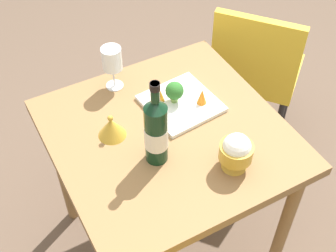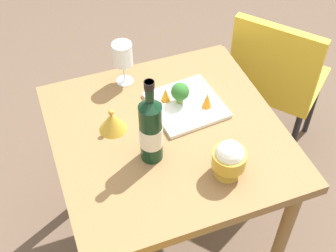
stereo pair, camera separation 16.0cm
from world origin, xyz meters
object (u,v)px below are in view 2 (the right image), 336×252
object	(u,v)px
rice_bowl_lid	(112,121)
broccoli_floret	(180,92)
wine_glass	(123,55)
rice_bowl	(229,159)
serving_plate	(186,105)
chair_near_window	(275,77)
carrot_garnish_left	(207,100)
wine_bottle	(151,130)
carrot_garnish_right	(166,94)

from	to	relation	value
rice_bowl_lid	broccoli_floret	size ratio (longest dim) A/B	1.17
wine_glass	rice_bowl_lid	distance (m)	0.27
rice_bowl	serving_plate	world-z (taller)	rice_bowl
rice_bowl	wine_glass	bearing A→B (deg)	-71.88
wine_glass	rice_bowl	world-z (taller)	wine_glass
chair_near_window	wine_glass	size ratio (longest dim) A/B	4.75
serving_plate	broccoli_floret	world-z (taller)	broccoli_floret
rice_bowl	broccoli_floret	size ratio (longest dim) A/B	1.65
rice_bowl_lid	broccoli_floret	bearing A→B (deg)	-173.30
chair_near_window	broccoli_floret	world-z (taller)	chair_near_window
rice_bowl_lid	carrot_garnish_left	bearing A→B (deg)	176.04
wine_glass	broccoli_floret	xyz separation A→B (m)	(-0.15, 0.20, -0.06)
wine_bottle	carrot_garnish_left	bearing A→B (deg)	-151.55
rice_bowl_lid	wine_glass	bearing A→B (deg)	-115.92
rice_bowl_lid	serving_plate	size ratio (longest dim) A/B	0.37
chair_near_window	wine_glass	xyz separation A→B (m)	(0.73, 0.02, 0.34)
rice_bowl	carrot_garnish_right	size ratio (longest dim) A/B	2.49
serving_plate	carrot_garnish_right	distance (m)	0.09
wine_glass	rice_bowl_lid	bearing A→B (deg)	64.08
wine_glass	carrot_garnish_right	world-z (taller)	wine_glass
serving_plate	carrot_garnish_left	size ratio (longest dim) A/B	4.34
rice_bowl	rice_bowl_lid	size ratio (longest dim) A/B	1.42
broccoli_floret	carrot_garnish_right	distance (m)	0.06
wine_bottle	broccoli_floret	size ratio (longest dim) A/B	3.84
wine_bottle	wine_glass	bearing A→B (deg)	-93.47
wine_bottle	rice_bowl	bearing A→B (deg)	143.02
chair_near_window	carrot_garnish_left	world-z (taller)	chair_near_window
rice_bowl_lid	carrot_garnish_right	xyz separation A→B (m)	(-0.22, -0.06, 0.01)
serving_plate	wine_glass	bearing A→B (deg)	-51.42
chair_near_window	rice_bowl	size ratio (longest dim) A/B	6.00
carrot_garnish_right	wine_glass	bearing A→B (deg)	-57.85
wine_glass	serving_plate	world-z (taller)	wine_glass
chair_near_window	serving_plate	world-z (taller)	chair_near_window
wine_bottle	broccoli_floret	world-z (taller)	wine_bottle
wine_glass	carrot_garnish_left	bearing A→B (deg)	132.81
serving_plate	carrot_garnish_right	bearing A→B (deg)	-34.70
rice_bowl_lid	rice_bowl	bearing A→B (deg)	132.51
chair_near_window	broccoli_floret	bearing A→B (deg)	-108.27
chair_near_window	rice_bowl_lid	xyz separation A→B (m)	(0.84, 0.26, 0.25)
rice_bowl	serving_plate	size ratio (longest dim) A/B	0.52
carrot_garnish_right	wine_bottle	bearing A→B (deg)	59.77
rice_bowl	rice_bowl_lid	bearing A→B (deg)	-47.49
wine_bottle	carrot_garnish_right	distance (m)	0.28
wine_glass	rice_bowl_lid	size ratio (longest dim) A/B	1.79
wine_glass	rice_bowl	bearing A→B (deg)	108.12
serving_plate	carrot_garnish_left	world-z (taller)	carrot_garnish_left
chair_near_window	rice_bowl	xyz separation A→B (m)	(0.55, 0.58, 0.29)
carrot_garnish_left	carrot_garnish_right	size ratio (longest dim) A/B	1.11
rice_bowl	carrot_garnish_right	distance (m)	0.39
wine_glass	carrot_garnish_right	size ratio (longest dim) A/B	3.15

